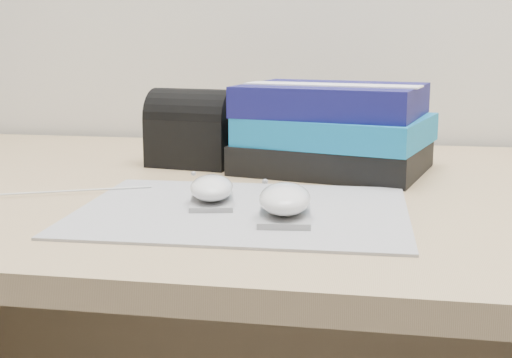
% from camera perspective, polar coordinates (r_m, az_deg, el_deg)
% --- Properties ---
extents(desk, '(1.60, 0.80, 0.73)m').
position_cam_1_polar(desk, '(1.09, 5.94, -12.09)').
color(desk, tan).
rests_on(desk, ground).
extents(mousepad, '(0.38, 0.30, 0.00)m').
position_cam_1_polar(mousepad, '(0.82, -1.08, -2.54)').
color(mousepad, gray).
rests_on(mousepad, desk).
extents(mouse_rear, '(0.07, 0.10, 0.04)m').
position_cam_1_polar(mouse_rear, '(0.84, -3.56, -0.89)').
color(mouse_rear, '#949497').
rests_on(mouse_rear, mousepad).
extents(mouse_front, '(0.07, 0.11, 0.04)m').
position_cam_1_polar(mouse_front, '(0.78, 2.32, -1.81)').
color(mouse_front, gray).
rests_on(mouse_front, mousepad).
extents(usb_cable, '(0.18, 0.08, 0.00)m').
position_cam_1_polar(usb_cable, '(0.94, -14.23, -0.92)').
color(usb_cable, silver).
rests_on(usb_cable, mousepad).
extents(book_stack, '(0.31, 0.27, 0.13)m').
position_cam_1_polar(book_stack, '(1.07, 6.27, 4.03)').
color(book_stack, black).
rests_on(book_stack, desk).
extents(pouch, '(0.14, 0.11, 0.12)m').
position_cam_1_polar(pouch, '(1.11, -5.05, 4.04)').
color(pouch, black).
rests_on(pouch, desk).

